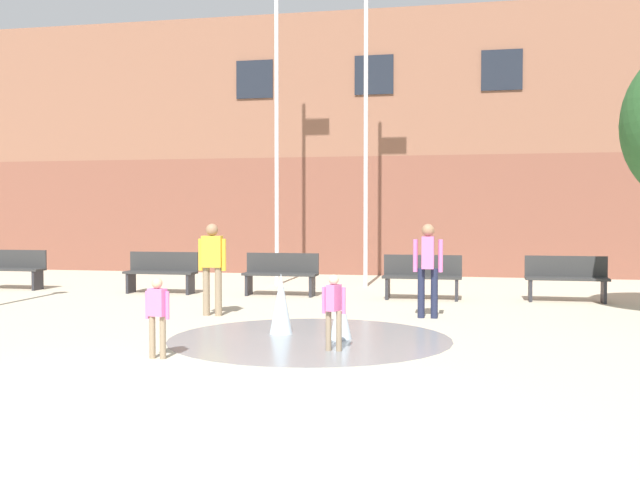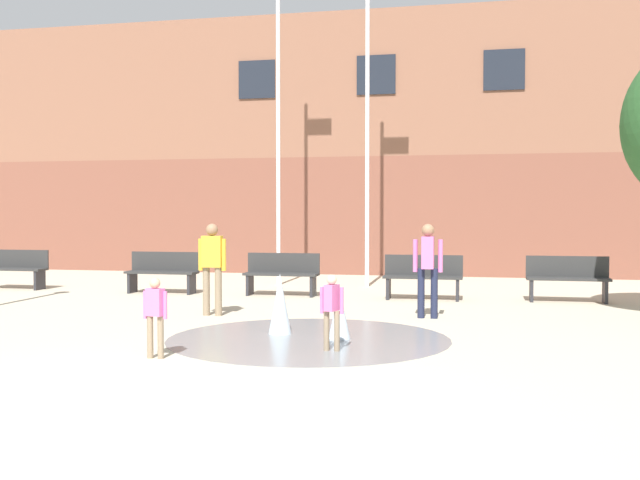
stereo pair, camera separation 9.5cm
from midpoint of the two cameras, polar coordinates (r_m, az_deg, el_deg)
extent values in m
plane|color=#BCB299|center=(6.87, -13.50, -12.93)|extent=(100.00, 100.00, 0.00)
cube|color=brown|center=(24.24, 5.37, 1.87)|extent=(36.00, 6.00, 3.39)
cube|color=brown|center=(24.52, 5.40, 10.70)|extent=(36.00, 6.00, 4.14)
cube|color=#1E232D|center=(22.34, -4.70, 12.09)|extent=(1.10, 0.06, 1.10)
cube|color=#1E232D|center=(21.60, 4.43, 12.44)|extent=(1.10, 0.06, 1.10)
cube|color=#1E232D|center=(21.41, 13.98, 12.48)|extent=(1.10, 0.06, 1.10)
cylinder|color=gray|center=(10.62, -0.61, -7.51)|extent=(3.99, 3.99, 0.01)
cone|color=silver|center=(10.99, -2.82, -4.87)|extent=(0.34, 0.34, 0.89)
cone|color=silver|center=(10.56, 1.74, -5.60)|extent=(0.32, 0.32, 0.73)
cube|color=#28282D|center=(18.45, -20.44, -2.89)|extent=(0.06, 0.40, 0.44)
cube|color=#2D2D2D|center=(18.81, -22.25, -2.07)|extent=(1.60, 0.44, 0.05)
cube|color=#2D2D2D|center=(18.96, -21.91, -1.33)|extent=(1.60, 0.04, 0.42)
cube|color=#28282D|center=(17.14, -13.95, -3.19)|extent=(0.06, 0.40, 0.44)
cube|color=#28282D|center=(16.58, -9.60, -3.34)|extent=(0.06, 0.40, 0.44)
cube|color=#2D2D2D|center=(16.83, -11.82, -2.43)|extent=(1.60, 0.44, 0.05)
cube|color=#2D2D2D|center=(16.99, -11.55, -1.59)|extent=(1.60, 0.04, 0.42)
cube|color=#28282D|center=(16.22, -5.20, -3.43)|extent=(0.06, 0.40, 0.44)
cube|color=#28282D|center=(15.86, -0.36, -3.55)|extent=(0.06, 0.40, 0.44)
cube|color=#2D2D2D|center=(16.00, -2.81, -2.62)|extent=(1.60, 0.44, 0.05)
cube|color=#2D2D2D|center=(16.18, -2.63, -1.74)|extent=(1.60, 0.04, 0.42)
cube|color=#28282D|center=(15.48, 5.41, -3.70)|extent=(0.06, 0.40, 0.44)
cube|color=#28282D|center=(15.38, 10.61, -3.76)|extent=(0.06, 0.40, 0.44)
cube|color=#2D2D2D|center=(15.39, 8.01, -2.83)|extent=(1.60, 0.44, 0.05)
cube|color=#2D2D2D|center=(15.57, 8.07, -1.90)|extent=(1.60, 0.04, 0.42)
cube|color=#28282D|center=(15.62, 15.97, -3.72)|extent=(0.06, 0.40, 0.44)
cube|color=#28282D|center=(15.77, 21.06, -3.72)|extent=(0.06, 0.40, 0.44)
cube|color=#2D2D2D|center=(15.66, 18.54, -2.83)|extent=(1.60, 0.44, 0.05)
cube|color=#2D2D2D|center=(15.84, 18.47, -1.92)|extent=(1.60, 0.04, 0.42)
cylinder|color=#89755B|center=(9.66, 0.78, -6.93)|extent=(0.07, 0.07, 0.52)
cylinder|color=#89755B|center=(9.64, 1.58, -6.96)|extent=(0.07, 0.07, 0.52)
cube|color=pink|center=(9.59, 1.18, -4.42)|extent=(0.18, 0.24, 0.33)
sphere|color=beige|center=(9.57, 1.18, -3.04)|extent=(0.13, 0.13, 0.13)
cylinder|color=pink|center=(9.62, 0.42, -4.60)|extent=(0.05, 0.05, 0.34)
cylinder|color=pink|center=(9.57, 1.95, -4.64)|extent=(0.05, 0.05, 0.34)
cylinder|color=#1E233D|center=(12.75, 7.92, -4.04)|extent=(0.12, 0.12, 0.84)
cylinder|color=#1E233D|center=(12.74, 8.91, -4.05)|extent=(0.12, 0.12, 0.84)
cube|color=pink|center=(12.69, 8.43, -0.95)|extent=(0.21, 0.34, 0.54)
sphere|color=#997051|center=(12.68, 8.44, 0.75)|extent=(0.21, 0.21, 0.21)
cylinder|color=pink|center=(12.71, 7.48, -1.19)|extent=(0.08, 0.08, 0.55)
cylinder|color=pink|center=(12.68, 9.37, -1.20)|extent=(0.08, 0.08, 0.55)
cylinder|color=#89755B|center=(9.41, -12.53, -7.22)|extent=(0.07, 0.07, 0.52)
cylinder|color=#89755B|center=(9.36, -11.76, -7.27)|extent=(0.07, 0.07, 0.52)
cube|color=pink|center=(9.33, -12.17, -4.65)|extent=(0.23, 0.16, 0.33)
sphere|color=tan|center=(9.30, -12.18, -3.23)|extent=(0.13, 0.13, 0.13)
cylinder|color=pink|center=(9.39, -12.89, -4.83)|extent=(0.05, 0.05, 0.34)
cylinder|color=pink|center=(9.28, -11.43, -4.89)|extent=(0.05, 0.05, 0.34)
cylinder|color=#89755B|center=(13.10, -8.45, -3.88)|extent=(0.12, 0.12, 0.84)
cylinder|color=#89755B|center=(13.03, -7.54, -3.91)|extent=(0.12, 0.12, 0.84)
cube|color=gold|center=(13.01, -8.01, -0.87)|extent=(0.36, 0.24, 0.54)
sphere|color=#997051|center=(13.00, -8.02, 0.78)|extent=(0.21, 0.21, 0.21)
cylinder|color=gold|center=(13.09, -8.87, -1.10)|extent=(0.08, 0.08, 0.55)
cylinder|color=gold|center=(12.94, -7.14, -1.13)|extent=(0.08, 0.08, 0.55)
cylinder|color=silver|center=(18.61, -3.06, 10.30)|extent=(0.10, 0.10, 8.88)
cylinder|color=silver|center=(18.12, 3.78, 9.60)|extent=(0.10, 0.10, 8.30)
camera|label=1|loc=(0.05, -89.79, 0.01)|focal=42.00mm
camera|label=2|loc=(0.05, 90.21, -0.01)|focal=42.00mm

